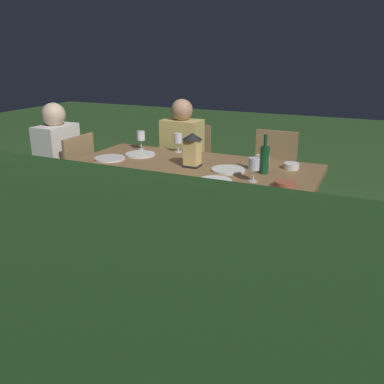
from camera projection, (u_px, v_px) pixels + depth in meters
The scene contains 20 objects.
ground_plane at pixel (192, 248), 3.47m from camera, with size 16.00×16.00×0.00m, color #2D5123.
dining_table at pixel (192, 172), 3.25m from camera, with size 1.95×0.95×0.72m.
chair_side_left_a at pixel (272, 173), 3.89m from camera, with size 0.42×0.40×0.87m.
chair_head_far at pixel (71, 176), 3.78m from camera, with size 0.40×0.42×0.87m.
person_in_cream at pixel (53, 158), 3.81m from camera, with size 0.48×0.38×1.15m.
chair_side_left_b at pixel (188, 163), 4.23m from camera, with size 0.42×0.40×0.87m.
person_in_mustard at pixel (179, 153), 4.01m from camera, with size 0.38×0.47×1.15m.
lantern_centerpiece at pixel (192, 148), 3.17m from camera, with size 0.15×0.15×0.27m.
green_bottle_on_table at pixel (264, 159), 3.00m from camera, with size 0.07×0.07×0.29m.
wine_glass_a at pixel (178, 139), 3.64m from camera, with size 0.08×0.08×0.17m.
wine_glass_b at pixel (254, 165), 2.81m from camera, with size 0.08×0.08×0.17m.
wine_glass_c at pixel (141, 137), 3.74m from camera, with size 0.08×0.08×0.17m.
plate_a at pixel (228, 170), 3.10m from camera, with size 0.25×0.25×0.01m, color white.
plate_b at pixel (215, 181), 2.83m from camera, with size 0.24×0.24×0.01m, color white.
plate_c at pixel (110, 158), 3.43m from camera, with size 0.26×0.26×0.01m, color silver.
plate_d at pixel (140, 154), 3.56m from camera, with size 0.26×0.26×0.01m, color white.
bowl_olives at pixel (263, 158), 3.34m from camera, with size 0.12×0.12×0.06m.
bowl_bread at pixel (291, 166), 3.15m from camera, with size 0.12×0.12×0.05m.
bowl_salad at pixel (285, 184), 2.73m from camera, with size 0.14×0.14×0.04m.
potted_plant_corner at pixel (184, 344), 1.68m from camera, with size 0.56×0.56×0.76m.
Camera 1 is at (-1.28, 2.84, 1.59)m, focal length 38.39 mm.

